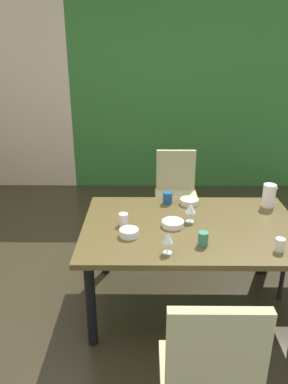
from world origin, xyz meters
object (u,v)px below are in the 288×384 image
cup_rear (280,245)px  serving_bowl_west (173,224)px  serving_bowl_east (129,233)px  cup_near_shelf (123,219)px  serving_bowl_near_window (189,202)px  cup_center (168,198)px  chair_head_near (209,377)px  pitcher_corner (269,195)px  dining_table (191,234)px  cup_north (203,239)px  wine_glass_front (191,209)px  chair_head_far (176,190)px  wine_glass_south (168,238)px

cup_rear → serving_bowl_west: bearing=152.9°
serving_bowl_east → cup_near_shelf: cup_near_shelf is taller
serving_bowl_near_window → cup_near_shelf: cup_near_shelf is taller
cup_center → chair_head_near: bearing=-86.0°
chair_head_near → pitcher_corner: chair_head_near is taller
chair_head_near → cup_near_shelf: size_ratio=11.10×
cup_rear → pitcher_corner: size_ratio=0.46×
dining_table → cup_rear: 0.66m
cup_north → pitcher_corner: (0.63, 0.64, 0.05)m
serving_bowl_east → pitcher_corner: 1.25m
wine_glass_front → chair_head_far: bearing=90.9°
serving_bowl_east → wine_glass_front: bearing=26.9°
wine_glass_south → serving_bowl_near_window: (0.22, 0.78, -0.08)m
chair_head_far → cup_rear: 1.68m
chair_head_far → serving_bowl_east: bearing=72.4°
wine_glass_front → dining_table: bearing=-86.2°
dining_table → chair_head_far: chair_head_far is taller
serving_bowl_west → cup_north: bearing=-55.9°
wine_glass_south → dining_table: bearing=63.1°
cup_north → serving_bowl_near_window: bearing=91.7°
cup_near_shelf → pitcher_corner: bearing=16.5°
chair_head_near → wine_glass_south: (-0.15, 0.83, 0.27)m
serving_bowl_west → cup_near_shelf: bearing=177.3°
cup_near_shelf → serving_bowl_east: bearing=-74.0°
wine_glass_front → cup_rear: wine_glass_front is taller
chair_head_far → cup_near_shelf: size_ratio=9.91×
cup_north → pitcher_corner: 0.90m
cup_rear → cup_north: bearing=171.6°
cup_center → pitcher_corner: 0.84m
dining_table → serving_bowl_near_window: size_ratio=10.35×
cup_north → serving_bowl_east: bearing=166.7°
wine_glass_front → cup_near_shelf: wine_glass_front is taller
chair_head_near → cup_near_shelf: bearing=110.7°
cup_near_shelf → pitcher_corner: (1.18, 0.35, 0.05)m
cup_near_shelf → cup_north: cup_north is taller
serving_bowl_near_window → cup_center: bearing=174.3°
serving_bowl_near_window → pitcher_corner: bearing=-3.4°
cup_rear → pitcher_corner: pitcher_corner is taller
serving_bowl_east → pitcher_corner: pitcher_corner is taller
cup_rear → chair_head_far: bearing=109.6°
wine_glass_south → chair_head_far: bearing=83.7°
chair_head_far → cup_rear: size_ratio=10.29×
chair_head_far → cup_near_shelf: 1.32m
chair_head_far → wine_glass_front: bearing=90.9°
dining_table → wine_glass_front: (-0.00, 0.06, 0.19)m
wine_glass_south → cup_near_shelf: bearing=128.1°
wine_glass_south → chair_head_near: bearing=-79.6°
cup_rear → dining_table: bearing=146.2°
cup_near_shelf → dining_table: bearing=-0.4°
serving_bowl_west → cup_north: cup_north is taller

